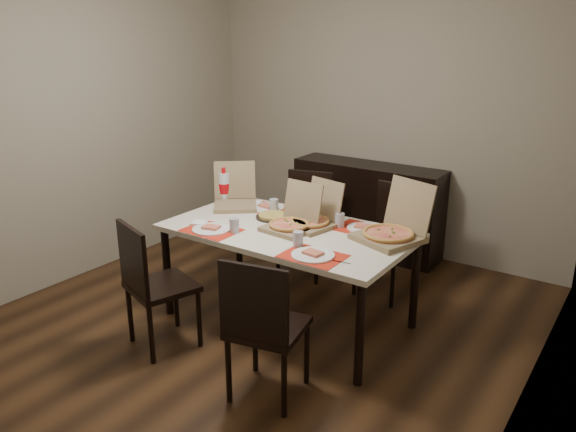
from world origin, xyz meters
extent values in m
cube|color=#3E2513|center=(0.00, 0.00, -0.01)|extent=(3.80, 4.00, 0.02)
cube|color=gray|center=(0.00, 2.01, 1.30)|extent=(3.80, 0.02, 2.60)
cube|color=gray|center=(-1.91, 0.00, 1.30)|extent=(0.02, 4.00, 2.60)
cube|color=gray|center=(1.91, 0.00, 1.30)|extent=(0.02, 4.00, 2.60)
cube|color=black|center=(0.00, 1.78, 0.45)|extent=(1.50, 0.40, 0.90)
cube|color=beige|center=(0.17, 0.13, 0.73)|extent=(1.80, 1.00, 0.04)
cylinder|color=black|center=(-0.67, -0.31, 0.35)|extent=(0.06, 0.06, 0.71)
cylinder|color=black|center=(1.01, -0.31, 0.35)|extent=(0.06, 0.06, 0.71)
cylinder|color=black|center=(-0.67, 0.57, 0.35)|extent=(0.06, 0.06, 0.71)
cylinder|color=black|center=(1.01, 0.57, 0.35)|extent=(0.06, 0.06, 0.71)
cube|color=black|center=(-0.35, -0.66, 0.45)|extent=(0.53, 0.53, 0.04)
cube|color=black|center=(-0.41, -0.84, 0.70)|extent=(0.41, 0.16, 0.46)
cylinder|color=black|center=(-0.58, -0.77, 0.21)|extent=(0.04, 0.04, 0.43)
cylinder|color=black|center=(-0.24, -0.88, 0.21)|extent=(0.04, 0.04, 0.43)
cylinder|color=black|center=(-0.47, -0.43, 0.21)|extent=(0.04, 0.04, 0.43)
cylinder|color=black|center=(-0.12, -0.54, 0.21)|extent=(0.04, 0.04, 0.43)
cube|color=black|center=(0.60, -0.70, 0.45)|extent=(0.50, 0.50, 0.04)
cube|color=black|center=(0.63, -0.88, 0.70)|extent=(0.42, 0.11, 0.46)
cylinder|color=black|center=(0.46, -0.91, 0.21)|extent=(0.04, 0.04, 0.43)
cylinder|color=black|center=(0.81, -0.84, 0.21)|extent=(0.04, 0.04, 0.43)
cylinder|color=black|center=(0.38, -0.56, 0.21)|extent=(0.04, 0.04, 0.43)
cylinder|color=black|center=(0.74, -0.48, 0.21)|extent=(0.04, 0.04, 0.43)
cube|color=black|center=(-0.21, 0.94, 0.45)|extent=(0.51, 0.51, 0.04)
cube|color=black|center=(-0.26, 1.12, 0.70)|extent=(0.41, 0.14, 0.46)
cylinder|color=black|center=(-0.08, 1.16, 0.21)|extent=(0.04, 0.04, 0.43)
cylinder|color=black|center=(-0.43, 1.06, 0.21)|extent=(0.04, 0.04, 0.43)
cylinder|color=black|center=(0.01, 0.81, 0.21)|extent=(0.04, 0.04, 0.43)
cylinder|color=black|center=(-0.34, 0.72, 0.21)|extent=(0.04, 0.04, 0.43)
cube|color=black|center=(0.58, 0.97, 0.45)|extent=(0.46, 0.46, 0.04)
cube|color=black|center=(0.60, 1.16, 0.70)|extent=(0.42, 0.07, 0.46)
cylinder|color=black|center=(0.78, 1.13, 0.21)|extent=(0.04, 0.04, 0.43)
cylinder|color=black|center=(0.42, 1.17, 0.21)|extent=(0.04, 0.04, 0.43)
cylinder|color=black|center=(0.75, 0.78, 0.21)|extent=(0.04, 0.04, 0.43)
cylinder|color=black|center=(0.39, 0.81, 0.21)|extent=(0.04, 0.04, 0.43)
cube|color=red|center=(-0.27, -0.22, 0.75)|extent=(0.40, 0.30, 0.00)
cylinder|color=white|center=(-0.27, -0.22, 0.76)|extent=(0.28, 0.28, 0.01)
cube|color=#E0AE70|center=(-0.27, -0.22, 0.78)|extent=(0.14, 0.12, 0.02)
cylinder|color=#9D9FA7|center=(-0.10, -0.16, 0.81)|extent=(0.07, 0.07, 0.11)
cube|color=#B2B2B7|center=(-0.41, -0.18, 0.75)|extent=(0.20, 0.04, 0.00)
cube|color=white|center=(-0.43, -0.18, 0.76)|extent=(0.13, 0.13, 0.02)
cube|color=red|center=(0.61, -0.22, 0.75)|extent=(0.40, 0.30, 0.00)
cylinder|color=white|center=(0.61, -0.22, 0.76)|extent=(0.28, 0.28, 0.01)
cube|color=#E0AE70|center=(0.61, -0.22, 0.78)|extent=(0.13, 0.10, 0.02)
cylinder|color=#9D9FA7|center=(0.44, -0.13, 0.81)|extent=(0.07, 0.07, 0.11)
cube|color=#B2B2B7|center=(0.77, -0.21, 0.75)|extent=(0.20, 0.04, 0.00)
cube|color=red|center=(-0.25, 0.44, 0.75)|extent=(0.40, 0.30, 0.00)
cylinder|color=white|center=(-0.25, 0.44, 0.76)|extent=(0.28, 0.28, 0.01)
cube|color=#E0AE70|center=(-0.25, 0.44, 0.78)|extent=(0.13, 0.11, 0.02)
cylinder|color=#9D9FA7|center=(-0.15, 0.39, 0.81)|extent=(0.07, 0.07, 0.11)
cube|color=#B2B2B7|center=(-0.43, 0.48, 0.75)|extent=(0.20, 0.04, 0.00)
cube|color=white|center=(-0.41, 0.48, 0.76)|extent=(0.13, 0.13, 0.02)
cube|color=red|center=(0.64, 0.44, 0.75)|extent=(0.40, 0.30, 0.00)
cylinder|color=white|center=(0.64, 0.44, 0.76)|extent=(0.24, 0.24, 0.01)
cube|color=#E0AE70|center=(0.64, 0.44, 0.78)|extent=(0.14, 0.11, 0.02)
cylinder|color=#9D9FA7|center=(0.47, 0.38, 0.81)|extent=(0.07, 0.07, 0.11)
cube|color=#B2B2B7|center=(0.77, 0.46, 0.75)|extent=(0.20, 0.04, 0.00)
cube|color=white|center=(0.27, 0.07, 0.76)|extent=(0.13, 0.14, 0.02)
cube|color=olive|center=(0.20, 0.10, 0.77)|extent=(0.36, 0.36, 0.03)
cube|color=olive|center=(0.21, 0.27, 0.93)|extent=(0.33, 0.10, 0.30)
cylinder|color=#E0AE70|center=(0.20, 0.10, 0.79)|extent=(0.30, 0.30, 0.02)
cube|color=olive|center=(0.88, 0.32, 0.77)|extent=(0.51, 0.51, 0.04)
cube|color=olive|center=(0.95, 0.51, 0.97)|extent=(0.40, 0.21, 0.36)
cylinder|color=#E0AE70|center=(0.88, 0.32, 0.80)|extent=(0.43, 0.43, 0.02)
cube|color=olive|center=(-0.49, 0.32, 0.77)|extent=(0.49, 0.49, 0.03)
cube|color=olive|center=(-0.60, 0.45, 0.94)|extent=(0.32, 0.28, 0.31)
cube|color=olive|center=(0.28, 0.25, 0.77)|extent=(0.39, 0.39, 0.03)
cube|color=olive|center=(0.32, 0.41, 0.93)|extent=(0.34, 0.14, 0.30)
cylinder|color=#E0AE70|center=(0.28, 0.25, 0.79)|extent=(0.34, 0.34, 0.02)
cylinder|color=black|center=(-0.07, 0.27, 0.76)|extent=(0.27, 0.27, 0.01)
cylinder|color=gold|center=(-0.07, 0.27, 0.77)|extent=(0.23, 0.23, 0.02)
imported|color=white|center=(0.28, 0.35, 0.76)|extent=(0.12, 0.12, 0.03)
cylinder|color=silver|center=(-0.67, 0.40, 0.87)|extent=(0.10, 0.10, 0.25)
cylinder|color=#B8080E|center=(-0.67, 0.40, 0.87)|extent=(0.10, 0.10, 0.09)
cylinder|color=#B8080E|center=(-0.67, 0.40, 1.02)|extent=(0.03, 0.03, 0.05)
camera|label=1|loc=(2.38, -3.09, 2.13)|focal=35.00mm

